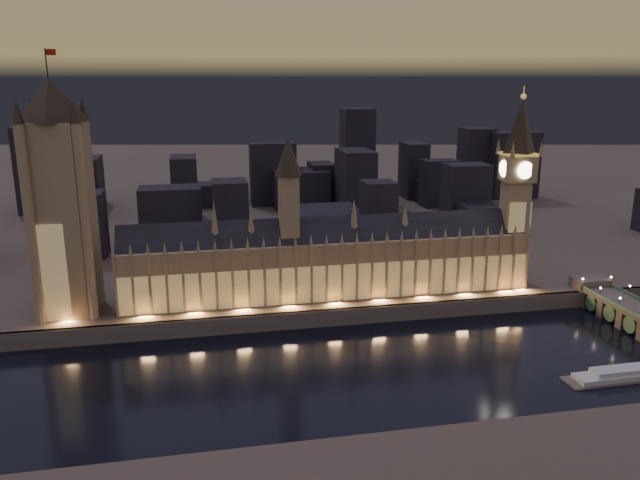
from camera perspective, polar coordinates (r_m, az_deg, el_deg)
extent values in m
plane|color=black|center=(256.53, 1.34, -11.39)|extent=(2000.00, 2000.00, 0.00)
cube|color=#46432F|center=(754.41, -7.36, 6.25)|extent=(2000.00, 960.00, 8.00)
cube|color=#484148|center=(291.61, -0.43, -7.21)|extent=(2000.00, 2.50, 8.00)
cube|color=#957D50|center=(307.14, 0.89, -2.51)|extent=(200.06, 20.56, 28.00)
cube|color=tan|center=(299.15, 1.30, -3.99)|extent=(200.00, 0.50, 18.00)
cube|color=black|center=(302.57, 0.91, 0.57)|extent=(200.04, 16.82, 16.26)
cube|color=#957D50|center=(296.17, -2.87, 2.83)|extent=(9.00, 9.00, 32.00)
cone|color=#2D251B|center=(292.08, -2.94, 7.63)|extent=(13.00, 13.00, 18.00)
cube|color=#957D50|center=(293.13, -18.18, -4.11)|extent=(1.20, 1.20, 28.00)
cone|color=#957D50|center=(288.91, -18.43, -0.88)|extent=(2.00, 2.00, 6.00)
cube|color=#957D50|center=(292.27, -16.73, -4.05)|extent=(1.20, 1.20, 28.00)
cone|color=#957D50|center=(288.04, -16.97, -0.81)|extent=(2.00, 2.00, 6.00)
cube|color=#957D50|center=(291.59, -15.28, -3.99)|extent=(1.20, 1.20, 28.00)
cone|color=#957D50|center=(287.35, -15.50, -0.73)|extent=(2.00, 2.00, 6.00)
cube|color=#957D50|center=(291.10, -13.83, -3.92)|extent=(1.20, 1.20, 28.00)
cone|color=#957D50|center=(286.85, -14.03, -0.66)|extent=(2.00, 2.00, 6.00)
cube|color=#957D50|center=(290.80, -12.37, -3.85)|extent=(1.20, 1.20, 28.00)
cone|color=#957D50|center=(286.54, -12.55, -0.59)|extent=(2.00, 2.00, 6.00)
cube|color=#957D50|center=(290.69, -10.91, -3.78)|extent=(1.20, 1.20, 28.00)
cone|color=#957D50|center=(286.43, -11.07, -0.52)|extent=(2.00, 2.00, 6.00)
cube|color=#957D50|center=(290.76, -9.45, -3.71)|extent=(1.20, 1.20, 28.00)
cone|color=#957D50|center=(286.51, -9.59, -0.44)|extent=(2.00, 2.00, 6.00)
cube|color=#957D50|center=(291.03, -7.99, -3.63)|extent=(1.20, 1.20, 28.00)
cone|color=#957D50|center=(286.77, -8.11, -0.37)|extent=(2.00, 2.00, 6.00)
cube|color=#957D50|center=(291.48, -6.53, -3.56)|extent=(1.20, 1.20, 28.00)
cone|color=#957D50|center=(287.23, -6.64, -0.30)|extent=(2.00, 2.00, 6.00)
cube|color=#957D50|center=(292.12, -5.08, -3.48)|extent=(1.20, 1.20, 28.00)
cone|color=#957D50|center=(287.88, -5.17, -0.22)|extent=(2.00, 2.00, 6.00)
cube|color=#957D50|center=(292.94, -3.64, -3.39)|extent=(1.20, 1.20, 28.00)
cone|color=#957D50|center=(288.72, -3.71, -0.15)|extent=(2.00, 2.00, 6.00)
cube|color=#957D50|center=(293.95, -2.21, -3.31)|extent=(1.20, 1.20, 28.00)
cone|color=#957D50|center=(289.74, -2.26, -0.08)|extent=(2.00, 2.00, 6.00)
cube|color=#957D50|center=(295.14, -0.78, -3.23)|extent=(1.20, 1.20, 28.00)
cone|color=#957D50|center=(290.95, -0.82, 0.00)|extent=(2.00, 2.00, 6.00)
cube|color=#957D50|center=(296.52, 0.62, -3.14)|extent=(1.20, 1.20, 28.00)
cone|color=#957D50|center=(292.34, 0.61, 0.07)|extent=(2.00, 2.00, 6.00)
cube|color=#957D50|center=(298.07, 2.02, -3.05)|extent=(1.20, 1.20, 28.00)
cone|color=#957D50|center=(293.91, 2.02, 0.14)|extent=(2.00, 2.00, 6.00)
cube|color=#957D50|center=(299.79, 3.40, -2.97)|extent=(1.20, 1.20, 28.00)
cone|color=#957D50|center=(295.66, 3.42, 0.21)|extent=(2.00, 2.00, 6.00)
cube|color=#957D50|center=(301.69, 4.76, -2.88)|extent=(1.20, 1.20, 28.00)
cone|color=#957D50|center=(297.59, 4.80, 0.28)|extent=(2.00, 2.00, 6.00)
cube|color=#957D50|center=(303.75, 6.11, -2.79)|extent=(1.20, 1.20, 28.00)
cone|color=#957D50|center=(299.68, 6.16, 0.35)|extent=(2.00, 2.00, 6.00)
cube|color=#957D50|center=(305.99, 7.43, -2.70)|extent=(1.20, 1.20, 28.00)
cone|color=#957D50|center=(301.94, 7.50, 0.41)|extent=(2.00, 2.00, 6.00)
cube|color=#957D50|center=(308.38, 8.74, -2.61)|extent=(1.20, 1.20, 28.00)
cone|color=#957D50|center=(304.37, 8.83, 0.48)|extent=(2.00, 2.00, 6.00)
cube|color=#957D50|center=(310.93, 10.03, -2.52)|extent=(1.20, 1.20, 28.00)
cone|color=#957D50|center=(306.95, 10.12, 0.55)|extent=(2.00, 2.00, 6.00)
cube|color=#957D50|center=(313.64, 11.29, -2.43)|extent=(1.20, 1.20, 28.00)
cone|color=#957D50|center=(309.69, 11.40, 0.61)|extent=(2.00, 2.00, 6.00)
cube|color=#957D50|center=(316.49, 12.53, -2.34)|extent=(1.20, 1.20, 28.00)
cone|color=#957D50|center=(312.58, 12.66, 0.67)|extent=(2.00, 2.00, 6.00)
cube|color=#957D50|center=(319.49, 13.75, -2.26)|extent=(1.20, 1.20, 28.00)
cone|color=#957D50|center=(315.62, 13.89, 0.73)|extent=(2.00, 2.00, 6.00)
cube|color=#957D50|center=(322.64, 14.94, -2.17)|extent=(1.20, 1.20, 28.00)
cone|color=#957D50|center=(318.81, 15.09, 0.79)|extent=(2.00, 2.00, 6.00)
cube|color=#957D50|center=(325.92, 16.11, -2.08)|extent=(1.20, 1.20, 28.00)
cone|color=#957D50|center=(322.13, 16.28, 0.85)|extent=(2.00, 2.00, 6.00)
cube|color=#957D50|center=(329.34, 17.26, -2.00)|extent=(1.20, 1.20, 28.00)
cone|color=#957D50|center=(325.58, 17.44, 0.90)|extent=(2.00, 2.00, 6.00)
cube|color=#957D50|center=(332.88, 18.38, -1.91)|extent=(1.20, 1.20, 28.00)
cone|color=#957D50|center=(329.17, 18.57, 0.96)|extent=(2.00, 2.00, 6.00)
cone|color=#957D50|center=(293.87, -9.63, 1.94)|extent=(4.40, 4.40, 18.00)
cone|color=#957D50|center=(295.21, -6.32, 1.72)|extent=(4.40, 4.40, 14.00)
cone|color=#957D50|center=(303.22, 3.13, 2.33)|extent=(4.40, 4.40, 16.00)
cone|color=#957D50|center=(311.03, 7.77, 2.15)|extent=(4.40, 4.40, 12.00)
cube|color=#957D50|center=(299.22, -22.43, 1.67)|extent=(25.23, 25.23, 86.25)
cube|color=tan|center=(293.72, -22.43, -2.83)|extent=(22.00, 0.50, 44.00)
cone|color=#2D251B|center=(292.99, -23.44, 11.65)|extent=(31.68, 31.68, 18.00)
cylinder|color=black|center=(292.90, -23.74, 14.57)|extent=(0.50, 0.50, 12.00)
cube|color=#A61E10|center=(292.59, -23.40, 15.49)|extent=(4.00, 0.15, 2.50)
cylinder|color=#957D50|center=(291.14, -24.95, 1.08)|extent=(4.40, 4.40, 86.25)
cone|color=#2D251B|center=(284.90, -26.00, 10.52)|extent=(5.20, 5.20, 10.00)
cylinder|color=#957D50|center=(312.06, -24.05, 2.01)|extent=(4.40, 4.40, 86.25)
cone|color=#2D251B|center=(306.25, -24.99, 10.82)|extent=(5.20, 5.20, 10.00)
cylinder|color=#957D50|center=(286.64, -20.68, 1.31)|extent=(4.40, 4.40, 86.25)
cone|color=#2D251B|center=(280.30, -21.57, 10.92)|extent=(5.20, 5.20, 10.00)
cylinder|color=#957D50|center=(307.87, -20.06, 2.24)|extent=(4.40, 4.40, 86.25)
cone|color=#2D251B|center=(301.97, -20.87, 11.18)|extent=(5.20, 5.20, 10.00)
cube|color=#957D50|center=(336.98, 17.20, 0.66)|extent=(13.56, 13.56, 53.84)
cube|color=tan|center=(332.90, 17.63, -0.42)|extent=(12.00, 0.50, 44.00)
cube|color=#957D50|center=(330.88, 17.63, 6.28)|extent=(15.00, 15.00, 13.02)
cube|color=#F2C64C|center=(330.00, 17.73, 7.50)|extent=(15.75, 15.75, 1.20)
cone|color=#2D251B|center=(328.75, 17.91, 9.85)|extent=(18.00, 18.00, 26.00)
sphere|color=#F2C64C|center=(328.04, 18.12, 12.37)|extent=(2.80, 2.80, 2.80)
cylinder|color=#F2C64C|center=(327.98, 18.15, 12.81)|extent=(0.40, 0.40, 5.00)
cylinder|color=#FFF2BF|center=(324.18, 18.29, 6.07)|extent=(8.40, 0.50, 8.40)
cylinder|color=#FFF2BF|center=(337.62, 17.01, 6.48)|extent=(8.40, 0.50, 8.40)
cylinder|color=#FFF2BF|center=(327.23, 16.44, 6.29)|extent=(0.50, 8.40, 8.40)
cylinder|color=#FFF2BF|center=(334.67, 18.80, 6.28)|extent=(0.50, 8.40, 8.40)
cone|color=#957D50|center=(319.51, 17.23, 7.94)|extent=(2.60, 2.60, 8.00)
cone|color=#957D50|center=(332.70, 16.01, 8.27)|extent=(2.60, 2.60, 8.00)
cone|color=#957D50|center=(326.89, 19.57, 7.89)|extent=(2.60, 2.60, 8.00)
cone|color=#957D50|center=(339.79, 18.29, 8.22)|extent=(2.60, 2.60, 8.00)
cube|color=#484148|center=(348.72, 23.43, -3.93)|extent=(16.70, 12.00, 9.50)
cube|color=#484148|center=(324.88, 26.67, -6.44)|extent=(15.03, 4.00, 9.50)
cylinder|color=black|center=(317.45, 25.70, -5.20)|extent=(0.30, 0.30, 4.40)
sphere|color=#FFD88C|center=(316.73, 25.75, -4.81)|extent=(1.00, 1.00, 1.00)
cube|color=#484148|center=(335.42, 25.20, -5.63)|extent=(15.03, 4.00, 9.50)
cylinder|color=black|center=(328.22, 24.23, -4.41)|extent=(0.30, 0.30, 4.40)
sphere|color=#FFD88C|center=(327.53, 24.28, -4.03)|extent=(1.00, 1.00, 1.00)
cylinder|color=black|center=(337.54, 26.44, -4.15)|extent=(0.30, 0.30, 4.40)
sphere|color=#FFD88C|center=(336.86, 26.49, -3.78)|extent=(1.00, 1.00, 1.00)
cube|color=#484148|center=(346.22, 23.82, -4.87)|extent=(15.03, 4.00, 9.50)
cylinder|color=black|center=(339.25, 22.86, -3.67)|extent=(0.30, 0.30, 4.40)
sphere|color=#FFD88C|center=(338.58, 22.90, -3.30)|extent=(1.00, 1.00, 1.00)
cylinder|color=black|center=(348.27, 25.04, -3.44)|extent=(0.30, 0.30, 4.40)
sphere|color=#FFD88C|center=(347.62, 25.08, -3.08)|extent=(1.00, 1.00, 1.00)
cylinder|color=#325949|center=(330.00, 25.93, -5.98)|extent=(14.70, 8.00, 8.00)
cylinder|color=#325949|center=(340.67, 24.50, -5.19)|extent=(14.70, 8.00, 8.00)
cube|color=#484148|center=(272.17, 25.80, -11.28)|extent=(46.11, 11.37, 0.60)
cube|color=silver|center=(271.80, 25.82, -11.11)|extent=(38.10, 8.91, 2.40)
cube|color=silver|center=(270.91, 25.88, -10.69)|extent=(24.40, 6.88, 2.20)
cube|color=black|center=(381.09, 4.36, 0.35)|extent=(19.03, 19.80, 21.55)
cube|color=black|center=(584.11, 17.18, 6.58)|extent=(42.59, 22.95, 58.32)
cube|color=black|center=(392.08, 5.34, 2.30)|extent=(19.65, 20.18, 42.41)
cube|color=black|center=(529.69, 0.13, 5.18)|extent=(19.44, 30.73, 34.95)
cube|color=black|center=(528.12, -4.34, 6.05)|extent=(37.76, 19.44, 52.01)
cube|color=black|center=(481.27, -12.25, 4.66)|extent=(18.99, 34.57, 47.74)
cube|color=black|center=(391.20, -8.17, 2.26)|extent=(21.11, 25.14, 43.40)
cube|color=black|center=(402.97, -13.44, 2.02)|extent=(38.19, 23.57, 38.60)
cube|color=black|center=(556.79, 10.80, 4.54)|extent=(43.78, 39.06, 18.72)
cube|color=black|center=(554.31, -20.37, 5.00)|extent=(19.72, 40.72, 40.84)
cube|color=black|center=(519.26, -1.82, 4.75)|extent=(44.53, 36.65, 30.85)
cube|color=black|center=(533.26, -10.72, 4.09)|extent=(40.45, 27.15, 18.58)
cube|color=black|center=(397.93, -20.73, 1.34)|extent=(24.19, 23.03, 38.99)
cube|color=black|center=(492.46, 3.23, 5.32)|extent=(24.63, 41.01, 50.02)
cube|color=black|center=(501.35, -21.59, 3.63)|extent=(18.33, 34.81, 35.40)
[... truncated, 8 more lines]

